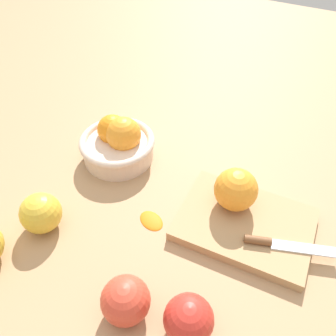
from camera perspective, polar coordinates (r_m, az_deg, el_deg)
The scene contains 9 objects.
ground_plane at distance 0.65m, azimuth -0.62°, elevation -10.06°, with size 2.40×2.40×0.00m, color tan.
bowl at distance 0.76m, azimuth -8.11°, elevation 4.15°, with size 0.16×0.16×0.10m.
cutting_board at distance 0.66m, azimuth 12.38°, elevation -8.88°, with size 0.23×0.17×0.02m, color tan.
orange_on_board at distance 0.64m, azimuth 10.98°, elevation -3.46°, with size 0.08×0.08×0.08m, color orange.
knife at distance 0.63m, azimuth 17.40°, elevation -11.68°, with size 0.15×0.06×0.01m.
apple_front_left at distance 0.66m, azimuth -19.99°, elevation -6.90°, with size 0.07×0.07×0.07m, color gold.
apple_front_right at distance 0.53m, azimuth 3.37°, elevation -23.37°, with size 0.07×0.07×0.07m, color red.
apple_front_center at distance 0.54m, azimuth -6.91°, elevation -20.59°, with size 0.07×0.07×0.07m, color #D6422D.
citrus_peel at distance 0.65m, azimuth -2.74°, elevation -8.39°, with size 0.05×0.04×0.01m, color orange.
Camera 1 is at (0.17, -0.33, 0.53)m, focal length 37.47 mm.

